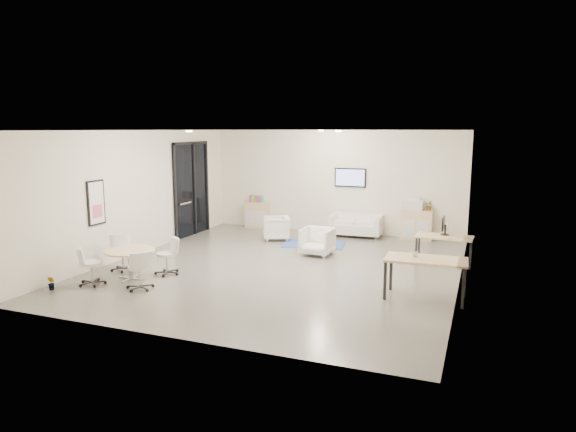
# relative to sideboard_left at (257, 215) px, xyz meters

# --- Properties ---
(room_shell) EXTENTS (9.60, 10.60, 4.80)m
(room_shell) POSITION_rel_sideboard_left_xyz_m (2.58, -4.28, 1.18)
(room_shell) COLOR #5D5A55
(room_shell) RESTS_ON ground
(glass_door) EXTENTS (0.09, 1.90, 2.85)m
(glass_door) POSITION_rel_sideboard_left_xyz_m (-1.37, -1.77, 1.08)
(glass_door) COLOR black
(glass_door) RESTS_ON room_shell
(artwork) EXTENTS (0.05, 0.54, 1.04)m
(artwork) POSITION_rel_sideboard_left_xyz_m (-1.39, -5.88, 1.12)
(artwork) COLOR black
(artwork) RESTS_ON room_shell
(wall_tv) EXTENTS (0.98, 0.06, 0.58)m
(wall_tv) POSITION_rel_sideboard_left_xyz_m (3.08, 0.18, 1.33)
(wall_tv) COLOR black
(wall_tv) RESTS_ON room_shell
(ceiling_spots) EXTENTS (3.14, 4.14, 0.03)m
(ceiling_spots) POSITION_rel_sideboard_left_xyz_m (2.38, -3.44, 2.76)
(ceiling_spots) COLOR #FFEAC6
(ceiling_spots) RESTS_ON room_shell
(sideboard_left) EXTENTS (0.75, 0.39, 0.85)m
(sideboard_left) POSITION_rel_sideboard_left_xyz_m (0.00, 0.00, 0.00)
(sideboard_left) COLOR tan
(sideboard_left) RESTS_ON room_shell
(sideboard_right) EXTENTS (0.89, 0.43, 0.89)m
(sideboard_right) POSITION_rel_sideboard_left_xyz_m (5.16, -0.02, 0.02)
(sideboard_right) COLOR tan
(sideboard_right) RESTS_ON room_shell
(books) EXTENTS (0.44, 0.14, 0.22)m
(books) POSITION_rel_sideboard_left_xyz_m (-0.04, 0.00, 0.54)
(books) COLOR red
(books) RESTS_ON sideboard_left
(printer) EXTENTS (0.58, 0.51, 0.37)m
(printer) POSITION_rel_sideboard_left_xyz_m (5.03, -0.02, 0.64)
(printer) COLOR white
(printer) RESTS_ON sideboard_right
(loveseat) EXTENTS (1.58, 0.83, 0.58)m
(loveseat) POSITION_rel_sideboard_left_xyz_m (3.37, -0.17, -0.11)
(loveseat) COLOR beige
(loveseat) RESTS_ON room_shell
(blue_rug) EXTENTS (1.87, 1.40, 0.01)m
(blue_rug) POSITION_rel_sideboard_left_xyz_m (2.54, -1.69, -0.42)
(blue_rug) COLOR #324A99
(blue_rug) RESTS_ON room_shell
(armchair_left) EXTENTS (0.93, 0.95, 0.76)m
(armchair_left) POSITION_rel_sideboard_left_xyz_m (1.30, -1.50, -0.04)
(armchair_left) COLOR beige
(armchair_left) RESTS_ON room_shell
(armchair_right) EXTENTS (0.79, 0.75, 0.78)m
(armchair_right) POSITION_rel_sideboard_left_xyz_m (3.00, -2.85, -0.03)
(armchair_right) COLOR beige
(armchair_right) RESTS_ON room_shell
(desk_rear) EXTENTS (1.36, 0.74, 0.69)m
(desk_rear) POSITION_rel_sideboard_left_xyz_m (6.13, -2.61, 0.20)
(desk_rear) COLOR tan
(desk_rear) RESTS_ON room_shell
(desk_front) EXTENTS (1.55, 0.82, 0.79)m
(desk_front) POSITION_rel_sideboard_left_xyz_m (6.01, -5.42, 0.29)
(desk_front) COLOR tan
(desk_front) RESTS_ON room_shell
(monitor) EXTENTS (0.20, 0.50, 0.44)m
(monitor) POSITION_rel_sideboard_left_xyz_m (6.09, -2.46, 0.50)
(monitor) COLOR black
(monitor) RESTS_ON desk_rear
(round_table) EXTENTS (1.07, 1.07, 0.65)m
(round_table) POSITION_rel_sideboard_left_xyz_m (-0.11, -6.38, 0.14)
(round_table) COLOR tan
(round_table) RESTS_ON room_shell
(meeting_chairs) EXTENTS (2.05, 2.05, 0.82)m
(meeting_chairs) POSITION_rel_sideboard_left_xyz_m (-0.11, -6.38, -0.01)
(meeting_chairs) COLOR white
(meeting_chairs) RESTS_ON room_shell
(plant_cabinet) EXTENTS (0.36, 0.38, 0.23)m
(plant_cabinet) POSITION_rel_sideboard_left_xyz_m (5.50, -0.02, 0.58)
(plant_cabinet) COLOR #3F7F3F
(plant_cabinet) RESTS_ON sideboard_right
(plant_floor) EXTENTS (0.25, 0.33, 0.13)m
(plant_floor) POSITION_rel_sideboard_left_xyz_m (-1.12, -7.60, -0.36)
(plant_floor) COLOR #3F7F3F
(plant_floor) RESTS_ON room_shell
(cup) EXTENTS (0.13, 0.10, 0.12)m
(cup) POSITION_rel_sideboard_left_xyz_m (5.79, -5.34, 0.44)
(cup) COLOR white
(cup) RESTS_ON desk_front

